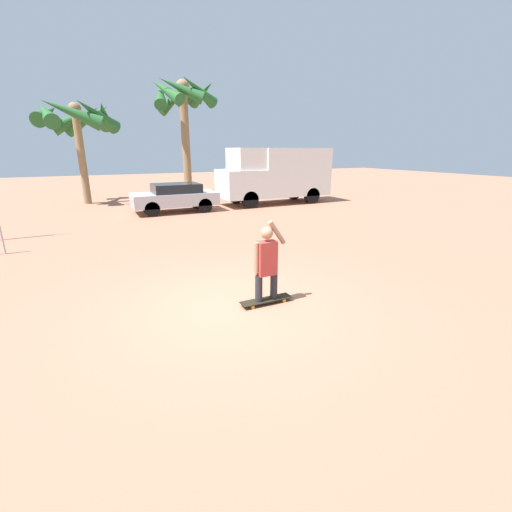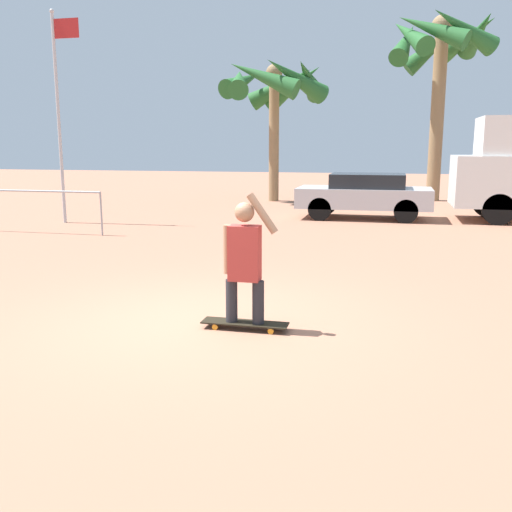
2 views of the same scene
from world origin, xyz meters
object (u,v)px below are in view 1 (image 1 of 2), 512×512
Objects in this scene: parked_car_silver at (175,197)px; palm_tree_near_van at (183,99)px; camper_van at (276,174)px; palm_tree_center_background at (76,118)px; person_skateboarder at (267,260)px; skateboard at (266,300)px.

palm_tree_near_van is (2.35, 6.39, 5.13)m from parked_car_silver.
palm_tree_center_background is at bearing 154.60° from camper_van.
palm_tree_center_background is at bearing 100.39° from person_skateboarder.
camper_van is at bearing 60.17° from skateboard.
parked_car_silver is at bearing -176.35° from camper_van.
parked_car_silver is at bearing -52.21° from palm_tree_center_background.
palm_tree_near_van is at bearing 79.58° from person_skateboarder.
palm_tree_near_van is at bearing 69.76° from parked_car_silver.
palm_tree_near_van reaches higher than person_skateboarder.
palm_tree_center_background is at bearing -165.94° from palm_tree_near_van.
parked_car_silver is 0.54× the size of palm_tree_near_van.
camper_van is at bearing 60.17° from person_skateboarder.
camper_van is 5.77m from parked_car_silver.
person_skateboarder is at bearing -100.42° from palm_tree_near_van.
person_skateboarder is at bearing 180.00° from skateboard.
palm_tree_near_van is (3.20, 17.43, 5.79)m from skateboard.
palm_tree_center_background reaches higher than skateboard.
palm_tree_center_background is (-2.92, 15.90, 4.39)m from skateboard.
person_skateboarder reaches higher than parked_car_silver.
person_skateboarder is at bearing -119.83° from camper_van.
parked_car_silver is at bearing -110.24° from palm_tree_near_van.
skateboard is 0.19× the size of palm_tree_center_background.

